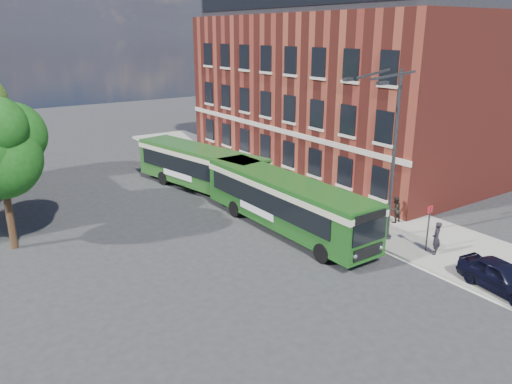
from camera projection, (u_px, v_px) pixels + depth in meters
ground at (287, 250)px, 25.64m from camera, size 120.00×120.00×0.00m
pavement at (296, 188)px, 35.66m from camera, size 6.00×48.00×0.15m
kerb_line at (261, 196)px, 34.04m from camera, size 0.12×48.00×0.01m
brick_office at (335, 80)px, 40.44m from camera, size 12.10×26.00×14.20m
street_lamp at (389, 155)px, 25.19m from camera, size 2.96×2.38×9.00m
bus_stop_sign at (428, 225)px, 24.87m from camera, size 0.35×0.08×2.52m
bus_front at (286, 199)px, 27.76m from camera, size 2.81×12.61×3.02m
bus_rear at (200, 165)px, 34.97m from camera, size 4.74×11.72×3.02m
parked_car at (502, 277)px, 21.16m from camera, size 2.08×4.04×1.32m
pedestrian_a at (436, 238)px, 24.63m from camera, size 0.74×0.67×1.68m
pedestrian_b at (395, 209)px, 28.81m from camera, size 0.78×0.62×1.56m
tree_left at (0, 147)px, 24.29m from camera, size 4.67×4.44×7.89m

